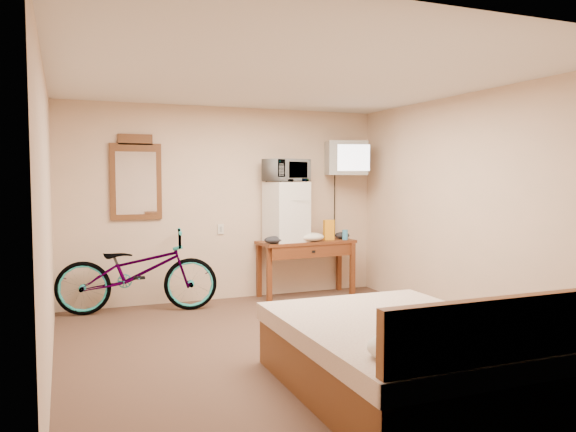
{
  "coord_description": "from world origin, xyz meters",
  "views": [
    {
      "loc": [
        -1.98,
        -4.78,
        1.6
      ],
      "look_at": [
        0.23,
        0.72,
        1.19
      ],
      "focal_mm": 35.0,
      "sensor_mm": 36.0,
      "label": 1
    }
  ],
  "objects_px": {
    "microwave": "(286,171)",
    "mini_fridge": "(286,212)",
    "bicycle": "(138,271)",
    "blue_cup": "(345,235)",
    "desk": "(307,250)",
    "crt_television": "(346,158)",
    "bed": "(405,356)",
    "wall_mirror": "(136,178)"
  },
  "relations": [
    {
      "from": "microwave",
      "to": "mini_fridge",
      "type": "bearing_deg",
      "value": -140.95
    },
    {
      "from": "microwave",
      "to": "bicycle",
      "type": "height_order",
      "value": "microwave"
    },
    {
      "from": "mini_fridge",
      "to": "blue_cup",
      "type": "xyz_separation_m",
      "value": [
        0.81,
        -0.11,
        -0.32
      ]
    },
    {
      "from": "desk",
      "to": "bicycle",
      "type": "bearing_deg",
      "value": -178.65
    },
    {
      "from": "crt_television",
      "to": "blue_cup",
      "type": "bearing_deg",
      "value": -118.63
    },
    {
      "from": "blue_cup",
      "to": "bicycle",
      "type": "relative_size",
      "value": 0.07
    },
    {
      "from": "crt_television",
      "to": "bicycle",
      "type": "relative_size",
      "value": 0.36
    },
    {
      "from": "crt_television",
      "to": "bed",
      "type": "height_order",
      "value": "crt_television"
    },
    {
      "from": "desk",
      "to": "crt_television",
      "type": "distance_m",
      "value": 1.36
    },
    {
      "from": "desk",
      "to": "bicycle",
      "type": "relative_size",
      "value": 0.71
    },
    {
      "from": "wall_mirror",
      "to": "bed",
      "type": "relative_size",
      "value": 0.5
    },
    {
      "from": "bicycle",
      "to": "bed",
      "type": "relative_size",
      "value": 0.9
    },
    {
      "from": "mini_fridge",
      "to": "bed",
      "type": "distance_m",
      "value": 3.55
    },
    {
      "from": "mini_fridge",
      "to": "bicycle",
      "type": "relative_size",
      "value": 0.42
    },
    {
      "from": "crt_television",
      "to": "bed",
      "type": "distance_m",
      "value": 3.95
    },
    {
      "from": "microwave",
      "to": "crt_television",
      "type": "height_order",
      "value": "crt_television"
    },
    {
      "from": "blue_cup",
      "to": "bed",
      "type": "xyz_separation_m",
      "value": [
        -1.25,
        -3.31,
        -0.52
      ]
    },
    {
      "from": "desk",
      "to": "bed",
      "type": "height_order",
      "value": "bed"
    },
    {
      "from": "mini_fridge",
      "to": "wall_mirror",
      "type": "bearing_deg",
      "value": 173.22
    },
    {
      "from": "blue_cup",
      "to": "crt_television",
      "type": "bearing_deg",
      "value": 61.37
    },
    {
      "from": "desk",
      "to": "wall_mirror",
      "type": "bearing_deg",
      "value": 172.87
    },
    {
      "from": "wall_mirror",
      "to": "bicycle",
      "type": "height_order",
      "value": "wall_mirror"
    },
    {
      "from": "bicycle",
      "to": "desk",
      "type": "bearing_deg",
      "value": -79.57
    },
    {
      "from": "mini_fridge",
      "to": "bicycle",
      "type": "height_order",
      "value": "mini_fridge"
    },
    {
      "from": "blue_cup",
      "to": "wall_mirror",
      "type": "relative_size",
      "value": 0.13
    },
    {
      "from": "wall_mirror",
      "to": "desk",
      "type": "bearing_deg",
      "value": -7.13
    },
    {
      "from": "crt_television",
      "to": "desk",
      "type": "bearing_deg",
      "value": -178.09
    },
    {
      "from": "wall_mirror",
      "to": "bed",
      "type": "bearing_deg",
      "value": -68.26
    },
    {
      "from": "blue_cup",
      "to": "bicycle",
      "type": "height_order",
      "value": "bicycle"
    },
    {
      "from": "desk",
      "to": "microwave",
      "type": "distance_m",
      "value": 1.1
    },
    {
      "from": "desk",
      "to": "blue_cup",
      "type": "height_order",
      "value": "blue_cup"
    },
    {
      "from": "mini_fridge",
      "to": "wall_mirror",
      "type": "relative_size",
      "value": 0.75
    },
    {
      "from": "desk",
      "to": "wall_mirror",
      "type": "height_order",
      "value": "wall_mirror"
    },
    {
      "from": "blue_cup",
      "to": "bed",
      "type": "height_order",
      "value": "bed"
    },
    {
      "from": "mini_fridge",
      "to": "blue_cup",
      "type": "distance_m",
      "value": 0.88
    },
    {
      "from": "desk",
      "to": "microwave",
      "type": "height_order",
      "value": "microwave"
    },
    {
      "from": "desk",
      "to": "bed",
      "type": "xyz_separation_m",
      "value": [
        -0.71,
        -3.37,
        -0.33
      ]
    },
    {
      "from": "mini_fridge",
      "to": "microwave",
      "type": "xyz_separation_m",
      "value": [
        0.0,
        0.0,
        0.54
      ]
    },
    {
      "from": "crt_television",
      "to": "bed",
      "type": "relative_size",
      "value": 0.32
    },
    {
      "from": "microwave",
      "to": "blue_cup",
      "type": "height_order",
      "value": "microwave"
    },
    {
      "from": "bed",
      "to": "microwave",
      "type": "bearing_deg",
      "value": 82.77
    },
    {
      "from": "desk",
      "to": "blue_cup",
      "type": "bearing_deg",
      "value": -7.1
    }
  ]
}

